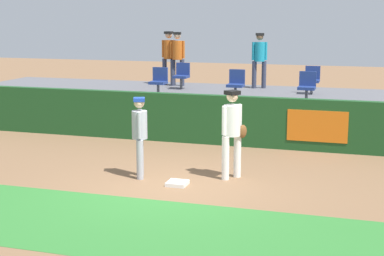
{
  "coord_description": "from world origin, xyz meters",
  "views": [
    {
      "loc": [
        3.9,
        -10.75,
        3.42
      ],
      "look_at": [
        0.17,
        1.2,
        1.0
      ],
      "focal_mm": 55.32,
      "sensor_mm": 36.0,
      "label": 1
    }
  ],
  "objects_px": {
    "spectator_hooded": "(177,55)",
    "spectator_capped": "(169,54)",
    "player_runner_visitor": "(140,132)",
    "seat_back_right": "(312,78)",
    "seat_back_left": "(182,74)",
    "seat_front_center": "(236,83)",
    "seat_front_left": "(159,80)",
    "player_fielder_home": "(232,128)",
    "spectator_casual": "(259,56)",
    "seat_front_right": "(307,85)",
    "first_base": "(177,183)"
  },
  "relations": [
    {
      "from": "spectator_hooded",
      "to": "spectator_capped",
      "type": "distance_m",
      "value": 0.38
    },
    {
      "from": "player_runner_visitor",
      "to": "spectator_capped",
      "type": "relative_size",
      "value": 0.94
    },
    {
      "from": "seat_back_right",
      "to": "seat_back_left",
      "type": "bearing_deg",
      "value": 180.0
    },
    {
      "from": "seat_front_center",
      "to": "spectator_capped",
      "type": "bearing_deg",
      "value": 137.9
    },
    {
      "from": "seat_front_left",
      "to": "seat_back_right",
      "type": "bearing_deg",
      "value": 22.79
    },
    {
      "from": "spectator_hooded",
      "to": "seat_front_left",
      "type": "bearing_deg",
      "value": 84.96
    },
    {
      "from": "player_fielder_home",
      "to": "seat_back_left",
      "type": "distance_m",
      "value": 7.13
    },
    {
      "from": "player_runner_visitor",
      "to": "spectator_casual",
      "type": "distance_m",
      "value": 7.91
    },
    {
      "from": "player_runner_visitor",
      "to": "seat_back_left",
      "type": "relative_size",
      "value": 2.04
    },
    {
      "from": "player_fielder_home",
      "to": "spectator_capped",
      "type": "relative_size",
      "value": 1.03
    },
    {
      "from": "spectator_hooded",
      "to": "seat_front_right",
      "type": "bearing_deg",
      "value": 139.54
    },
    {
      "from": "player_fielder_home",
      "to": "seat_front_center",
      "type": "height_order",
      "value": "same"
    },
    {
      "from": "player_runner_visitor",
      "to": "spectator_casual",
      "type": "bearing_deg",
      "value": 151.79
    },
    {
      "from": "player_fielder_home",
      "to": "player_runner_visitor",
      "type": "height_order",
      "value": "player_fielder_home"
    },
    {
      "from": "player_fielder_home",
      "to": "spectator_casual",
      "type": "bearing_deg",
      "value": -138.66
    },
    {
      "from": "player_runner_visitor",
      "to": "spectator_hooded",
      "type": "bearing_deg",
      "value": 172.17
    },
    {
      "from": "seat_front_center",
      "to": "spectator_capped",
      "type": "height_order",
      "value": "spectator_capped"
    },
    {
      "from": "seat_front_center",
      "to": "spectator_casual",
      "type": "height_order",
      "value": "spectator_casual"
    },
    {
      "from": "player_runner_visitor",
      "to": "seat_back_left",
      "type": "distance_m",
      "value": 7.0
    },
    {
      "from": "first_base",
      "to": "seat_front_left",
      "type": "distance_m",
      "value": 6.08
    },
    {
      "from": "spectator_casual",
      "to": "first_base",
      "type": "bearing_deg",
      "value": 69.0
    },
    {
      "from": "player_fielder_home",
      "to": "seat_front_center",
      "type": "distance_m",
      "value": 4.67
    },
    {
      "from": "seat_front_right",
      "to": "spectator_hooded",
      "type": "height_order",
      "value": "spectator_hooded"
    },
    {
      "from": "seat_front_left",
      "to": "player_runner_visitor",
      "type": "bearing_deg",
      "value": -73.99
    },
    {
      "from": "seat_front_center",
      "to": "seat_back_right",
      "type": "distance_m",
      "value": 2.65
    },
    {
      "from": "spectator_capped",
      "to": "seat_front_center",
      "type": "bearing_deg",
      "value": 142.81
    },
    {
      "from": "seat_front_left",
      "to": "seat_front_center",
      "type": "bearing_deg",
      "value": -0.0
    },
    {
      "from": "player_fielder_home",
      "to": "spectator_hooded",
      "type": "height_order",
      "value": "spectator_hooded"
    },
    {
      "from": "seat_back_left",
      "to": "spectator_hooded",
      "type": "xyz_separation_m",
      "value": [
        -0.41,
        0.76,
        0.57
      ]
    },
    {
      "from": "spectator_hooded",
      "to": "seat_front_center",
      "type": "bearing_deg",
      "value": 124.28
    },
    {
      "from": "player_fielder_home",
      "to": "seat_front_right",
      "type": "distance_m",
      "value": 4.68
    },
    {
      "from": "seat_front_center",
      "to": "spectator_casual",
      "type": "bearing_deg",
      "value": 87.15
    },
    {
      "from": "player_fielder_home",
      "to": "spectator_hooded",
      "type": "relative_size",
      "value": 1.04
    },
    {
      "from": "seat_back_left",
      "to": "spectator_casual",
      "type": "bearing_deg",
      "value": 21.28
    },
    {
      "from": "seat_front_left",
      "to": "spectator_casual",
      "type": "relative_size",
      "value": 0.47
    },
    {
      "from": "seat_front_left",
      "to": "spectator_casual",
      "type": "xyz_separation_m",
      "value": [
        2.48,
        2.72,
        0.56
      ]
    },
    {
      "from": "seat_back_left",
      "to": "seat_front_right",
      "type": "height_order",
      "value": "same"
    },
    {
      "from": "seat_back_right",
      "to": "spectator_hooded",
      "type": "bearing_deg",
      "value": 170.57
    },
    {
      "from": "seat_front_center",
      "to": "seat_back_right",
      "type": "xyz_separation_m",
      "value": [
        1.94,
        1.8,
        -0.0
      ]
    },
    {
      "from": "first_base",
      "to": "seat_back_left",
      "type": "bearing_deg",
      "value": 107.56
    },
    {
      "from": "seat_front_right",
      "to": "player_runner_visitor",
      "type": "bearing_deg",
      "value": -119.7
    },
    {
      "from": "seat_front_left",
      "to": "seat_back_right",
      "type": "relative_size",
      "value": 1.0
    },
    {
      "from": "seat_front_center",
      "to": "seat_front_right",
      "type": "xyz_separation_m",
      "value": [
        2.0,
        0.0,
        0.0
      ]
    },
    {
      "from": "first_base",
      "to": "spectator_capped",
      "type": "relative_size",
      "value": 0.22
    },
    {
      "from": "seat_front_right",
      "to": "spectator_casual",
      "type": "distance_m",
      "value": 3.34
    },
    {
      "from": "first_base",
      "to": "seat_front_right",
      "type": "height_order",
      "value": "seat_front_right"
    },
    {
      "from": "seat_back_right",
      "to": "spectator_capped",
      "type": "height_order",
      "value": "spectator_capped"
    },
    {
      "from": "seat_back_left",
      "to": "spectator_casual",
      "type": "relative_size",
      "value": 0.47
    },
    {
      "from": "spectator_hooded",
      "to": "spectator_capped",
      "type": "xyz_separation_m",
      "value": [
        -0.35,
        0.14,
        0.01
      ]
    },
    {
      "from": "first_base",
      "to": "seat_front_center",
      "type": "relative_size",
      "value": 0.48
    }
  ]
}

